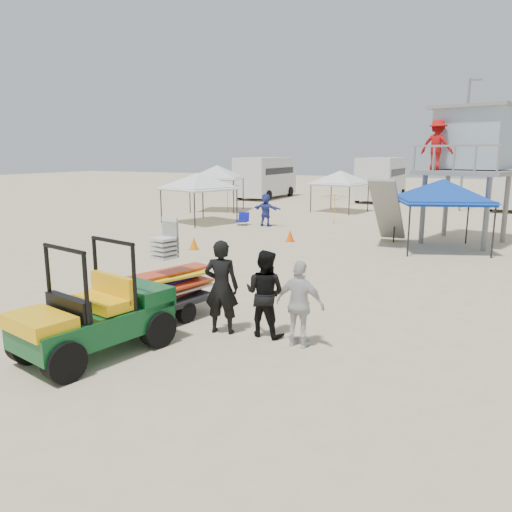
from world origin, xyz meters
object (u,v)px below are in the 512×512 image
at_px(lifeguard_tower, 468,144).
at_px(canopy_blue, 443,183).
at_px(utility_cart, 91,305).
at_px(surf_trailer, 169,282).
at_px(man_left, 221,287).

relative_size(lifeguard_tower, canopy_blue, 1.36).
xyz_separation_m(utility_cart, canopy_blue, (4.41, 13.43, 1.58)).
height_order(surf_trailer, lifeguard_tower, lifeguard_tower).
height_order(utility_cart, lifeguard_tower, lifeguard_tower).
relative_size(utility_cart, surf_trailer, 1.27).
xyz_separation_m(surf_trailer, lifeguard_tower, (4.97, 13.23, 3.15)).
bearing_deg(lifeguard_tower, surf_trailer, -110.60).
xyz_separation_m(utility_cart, man_left, (1.52, 2.04, 0.02)).
relative_size(surf_trailer, canopy_blue, 0.59).
bearing_deg(surf_trailer, lifeguard_tower, 69.40).
relative_size(utility_cart, canopy_blue, 0.74).
bearing_deg(lifeguard_tower, canopy_blue, -105.09).
xyz_separation_m(surf_trailer, man_left, (1.51, -0.30, 0.15)).
bearing_deg(man_left, surf_trailer, -25.54).
bearing_deg(lifeguard_tower, man_left, -104.35).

